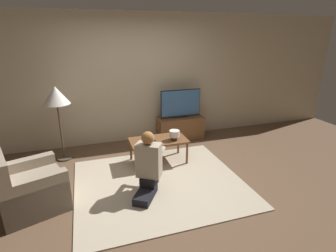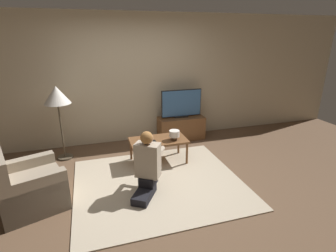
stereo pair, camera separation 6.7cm
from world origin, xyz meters
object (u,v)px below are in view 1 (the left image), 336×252
(tv, at_px, (181,103))
(table_lamp, at_px, (174,134))
(floor_lamp, at_px, (56,98))
(armchair, at_px, (29,189))
(person_kneeling, at_px, (148,164))
(coffee_table, at_px, (158,142))

(tv, height_order, table_lamp, tv)
(floor_lamp, height_order, armchair, floor_lamp)
(floor_lamp, relative_size, table_lamp, 7.50)
(tv, xyz_separation_m, table_lamp, (-0.50, -1.02, -0.26))
(floor_lamp, height_order, person_kneeling, floor_lamp)
(floor_lamp, xyz_separation_m, person_kneeling, (1.22, -1.56, -0.69))
(tv, relative_size, coffee_table, 0.88)
(person_kneeling, bearing_deg, tv, -89.95)
(armchair, bearing_deg, coffee_table, -88.28)
(floor_lamp, distance_m, person_kneeling, 2.09)
(coffee_table, bearing_deg, table_lamp, -18.78)
(tv, distance_m, person_kneeling, 2.18)
(tv, height_order, person_kneeling, tv)
(armchair, bearing_deg, floor_lamp, -32.70)
(coffee_table, height_order, person_kneeling, person_kneeling)
(floor_lamp, bearing_deg, table_lamp, -22.05)
(coffee_table, relative_size, person_kneeling, 1.06)
(floor_lamp, relative_size, armchair, 1.39)
(floor_lamp, height_order, table_lamp, floor_lamp)
(table_lamp, bearing_deg, armchair, -163.45)
(tv, xyz_separation_m, person_kneeling, (-1.16, -1.82, -0.34))
(armchair, relative_size, person_kneeling, 1.05)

